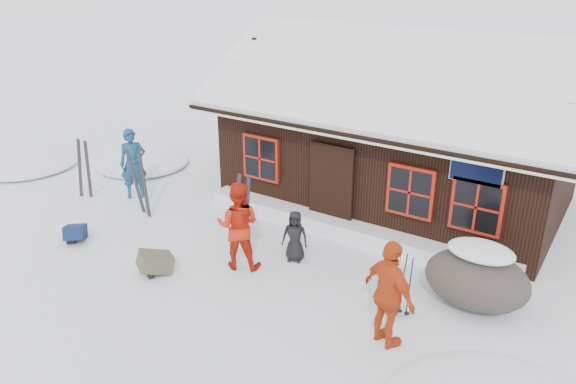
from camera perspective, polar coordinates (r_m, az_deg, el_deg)
name	(u,v)px	position (r m, az deg, el deg)	size (l,w,h in m)	color
ground	(238,259)	(12.10, -5.13, -6.82)	(120.00, 120.00, 0.00)	white
mountain_hut	(401,140)	(14.78, 11.37, 5.16)	(8.90, 6.09, 4.42)	black
snow_drift	(349,229)	(12.99, 6.25, -3.79)	(7.60, 0.60, 0.35)	white
snow_mounds	(347,244)	(12.70, 6.03, -5.32)	(20.60, 13.20, 0.48)	white
skier_teal	(133,164)	(15.26, -15.46, 2.79)	(0.68, 0.45, 1.87)	navy
skier_orange_left	(238,226)	(11.42, -5.08, -3.41)	(0.91, 0.71, 1.87)	#B9200D
skier_orange_right	(389,295)	(9.32, 10.25, -10.25)	(1.12, 0.46, 1.90)	#C23C13
skier_crouched	(295,236)	(11.77, 0.71, -4.51)	(0.55, 0.36, 1.12)	black
boulder	(477,278)	(10.91, 18.65, -8.26)	(1.90, 1.43, 1.12)	#484039
ski_pair_left	(84,170)	(15.69, -20.01, 2.15)	(0.49, 0.16, 1.66)	black
ski_pair_mid	(140,183)	(14.24, -14.82, 0.90)	(0.63, 0.17, 1.74)	black
ski_pair_right	(242,207)	(12.66, -4.69, -1.57)	(0.51, 0.16, 1.60)	black
ski_poles	(406,287)	(10.22, 11.85, -9.46)	(0.23, 0.11, 1.28)	black
backpack_blue	(76,235)	(13.58, -20.75, -4.11)	(0.42, 0.56, 0.31)	#0F1F44
backpack_olive	(156,266)	(11.79, -13.28, -7.29)	(0.48, 0.64, 0.35)	#4B4735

